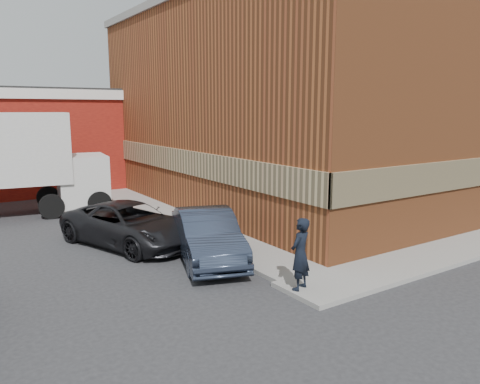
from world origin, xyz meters
TOP-DOWN VIEW (x-y plane):
  - ground at (0.00, 0.00)m, footprint 90.00×90.00m
  - brick_building at (8.50, 9.00)m, footprint 14.25×18.25m
  - sidewalk_south at (7.50, -0.90)m, footprint 16.00×1.80m
  - sidewalk_west at (0.60, 9.00)m, footprint 1.80×18.00m
  - man at (-0.20, -0.77)m, footprint 0.77×0.64m
  - sedan at (-0.80, 2.77)m, footprint 2.98×4.87m
  - suv_a at (-2.17, 5.56)m, footprint 3.90×5.63m
  - box_truck at (-4.95, 12.46)m, footprint 9.11×3.86m

SIDE VIEW (x-z plane):
  - ground at x=0.00m, z-range 0.00..0.00m
  - sidewalk_south at x=7.50m, z-range 0.00..0.12m
  - sidewalk_west at x=0.60m, z-range 0.00..0.12m
  - suv_a at x=-2.17m, z-range 0.00..1.43m
  - sedan at x=-0.80m, z-range 0.00..1.51m
  - man at x=-0.20m, z-range 0.12..1.92m
  - box_truck at x=-4.95m, z-range 0.33..4.69m
  - brick_building at x=8.50m, z-range 0.00..9.36m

